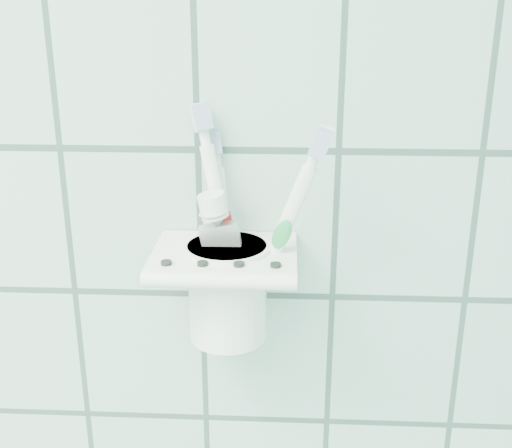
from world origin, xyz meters
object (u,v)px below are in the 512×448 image
Objects in this scene: cup at (228,287)px; toothbrush_pink at (244,222)px; holder_bracket at (225,259)px; toothpaste_tube at (239,249)px; toothbrush_orange at (243,219)px; toothbrush_blue at (234,239)px.

toothbrush_pink is (0.02, -0.00, 0.06)m from cup.
holder_bracket is 0.02m from toothpaste_tube.
holder_bracket is at bearing -137.65° from toothpaste_tube.
cup is 0.07m from toothbrush_pink.
toothbrush_orange reaches higher than holder_bracket.
cup is 0.44× the size of toothbrush_orange.
toothbrush_pink is at bearing -15.45° from cup.
toothbrush_blue is at bearing -102.47° from toothbrush_orange.
toothbrush_blue is at bearing -98.62° from toothpaste_tube.
toothbrush_pink is at bearing -1.22° from holder_bracket.
toothbrush_orange reaches higher than toothbrush_blue.
toothpaste_tube is at bearing 89.24° from toothbrush_pink.
toothpaste_tube is (0.01, 0.01, 0.01)m from holder_bracket.
holder_bracket is 0.03m from toothbrush_blue.
holder_bracket is 0.04m from toothbrush_orange.
cup is at bearing -148.80° from toothbrush_orange.
cup is 0.04m from toothpaste_tube.
toothbrush_pink is 0.03m from toothpaste_tube.
toothbrush_pink is 0.02m from toothbrush_blue.
holder_bracket is 0.70× the size of toothbrush_blue.
toothbrush_orange is 0.03m from toothpaste_tube.
toothbrush_blue is at bearing -58.03° from cup.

